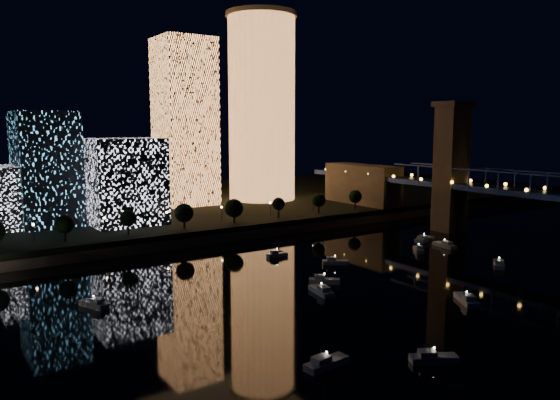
{
  "coord_description": "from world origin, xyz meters",
  "views": [
    {
      "loc": [
        -107.82,
        -87.36,
        40.62
      ],
      "look_at": [
        -11.62,
        55.0,
        17.36
      ],
      "focal_mm": 35.0,
      "sensor_mm": 36.0,
      "label": 1
    }
  ],
  "objects": [
    {
      "name": "seawall",
      "position": [
        0.0,
        82.0,
        1.5
      ],
      "size": [
        420.0,
        6.0,
        3.0
      ],
      "primitive_type": "cube",
      "color": "#6B5E4C",
      "rests_on": "ground"
    },
    {
      "name": "tower_rectangular",
      "position": [
        -3.63,
        143.93,
        42.38
      ],
      "size": [
        23.5,
        23.5,
        74.76
      ],
      "primitive_type": "cube",
      "color": "#FF9B51",
      "rests_on": "far_bank"
    },
    {
      "name": "esplanade_trees",
      "position": [
        -36.15,
        88.0,
        10.47
      ],
      "size": [
        165.93,
        6.95,
        8.98
      ],
      "color": "black",
      "rests_on": "far_bank"
    },
    {
      "name": "tower_cylindrical",
      "position": [
        34.39,
        138.91,
        49.61
      ],
      "size": [
        34.0,
        34.0,
        88.97
      ],
      "color": "#FF9B51",
      "rests_on": "far_bank"
    },
    {
      "name": "far_bank",
      "position": [
        0.0,
        160.0,
        2.5
      ],
      "size": [
        420.0,
        160.0,
        5.0
      ],
      "primitive_type": "cube",
      "color": "black",
      "rests_on": "ground"
    },
    {
      "name": "ground",
      "position": [
        0.0,
        0.0,
        0.0
      ],
      "size": [
        520.0,
        520.0,
        0.0
      ],
      "primitive_type": "plane",
      "color": "black",
      "rests_on": "ground"
    },
    {
      "name": "street_lamps",
      "position": [
        -34.0,
        94.0,
        9.02
      ],
      "size": [
        132.7,
        0.7,
        5.65
      ],
      "color": "black",
      "rests_on": "far_bank"
    },
    {
      "name": "midrise_blocks",
      "position": [
        -69.04,
        117.51,
        21.33
      ],
      "size": [
        82.86,
        39.17,
        40.92
      ],
      "color": "white",
      "rests_on": "far_bank"
    },
    {
      "name": "motorboats",
      "position": [
        -1.98,
        13.81,
        0.81
      ],
      "size": [
        125.81,
        83.96,
        2.78
      ],
      "color": "silver",
      "rests_on": "ground"
    }
  ]
}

